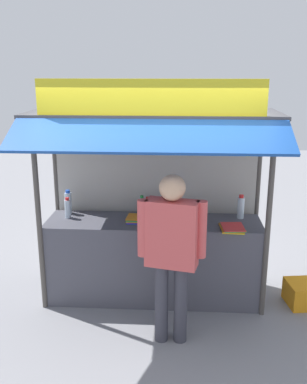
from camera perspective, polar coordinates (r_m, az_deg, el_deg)
The scene contains 17 objects.
ground_plane at distance 5.49m, azimuth 0.00°, elevation -13.37°, with size 20.00×20.00×0.00m, color gray.
stall_counter at distance 5.27m, azimuth 0.00°, elevation -8.77°, with size 2.49×0.65×0.97m, color #4C4C56.
stall_structure at distance 5.00m, azimuth 0.06°, elevation 2.91°, with size 2.69×1.48×2.58m.
water_bottle_far_right at distance 5.26m, azimuth -11.12°, elevation -2.11°, with size 0.07×0.07×0.25m.
water_bottle_left at distance 5.41m, azimuth -11.04°, elevation -1.34°, with size 0.08×0.08×0.29m.
water_bottle_right at distance 5.24m, azimuth 11.30°, elevation -1.97°, with size 0.08×0.08×0.29m.
water_bottle_back_left at distance 5.31m, azimuth -1.53°, elevation -1.72°, with size 0.06×0.06×0.23m.
water_bottle_far_left at distance 5.26m, azimuth -0.78°, elevation -1.91°, with size 0.06×0.06×0.23m.
magazine_stack_center at distance 5.08m, azimuth -2.34°, elevation -3.53°, with size 0.22×0.26×0.05m.
magazine_stack_front_left at distance 4.98m, azimuth 4.37°, elevation -3.76°, with size 0.20×0.32×0.08m.
magazine_stack_mid_right at distance 4.90m, azimuth 10.24°, elevation -4.62°, with size 0.28×0.33×0.04m.
banana_bunch_rightmost at distance 4.43m, azimuth -0.42°, elevation 5.76°, with size 0.09×0.09×0.26m.
banana_bunch_inner_right at distance 4.58m, azimuth -11.49°, elevation 5.84°, with size 0.11×0.11×0.27m.
banana_bunch_inner_left at distance 4.47m, azimuth 12.16°, elevation 5.61°, with size 0.11×0.10×0.28m.
banana_bunch_leftmost at distance 4.43m, azimuth 7.62°, elevation 6.00°, with size 0.12×0.12×0.25m.
vendor_person at distance 4.23m, azimuth 2.39°, elevation -6.88°, with size 0.66×0.32×1.74m.
plastic_crate at distance 5.55m, azimuth 18.99°, elevation -12.39°, with size 0.39×0.39×0.27m, color orange.
Camera 1 is at (0.31, -4.78, 2.69)m, focal length 40.96 mm.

